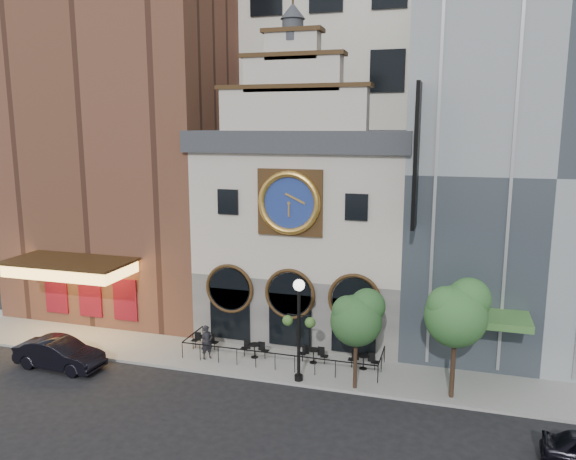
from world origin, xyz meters
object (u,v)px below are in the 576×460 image
(tree_right, at_px, (457,311))
(lamppost, at_px, (299,319))
(bistro_2, at_px, (313,355))
(bistro_0, at_px, (205,341))
(tree_left, at_px, (357,316))
(bistro_1, at_px, (254,349))
(pedestrian, at_px, (207,342))
(car_left, at_px, (60,354))
(bistro_3, at_px, (363,360))

(tree_right, bearing_deg, lamppost, -176.75)
(bistro_2, xyz_separation_m, lamppost, (-0.19, -2.23, 2.74))
(bistro_0, bearing_deg, tree_left, -14.23)
(bistro_1, height_order, tree_right, tree_right)
(pedestrian, xyz_separation_m, lamppost, (5.47, -1.15, 2.28))
(bistro_1, relative_size, car_left, 0.33)
(bistro_1, xyz_separation_m, bistro_3, (5.92, 0.24, 0.00))
(bistro_0, bearing_deg, bistro_2, -0.80)
(bistro_0, height_order, lamppost, lamppost)
(bistro_3, height_order, tree_left, tree_left)
(bistro_2, bearing_deg, tree_left, -39.54)
(bistro_2, distance_m, car_left, 13.39)
(bistro_3, distance_m, tree_left, 3.84)
(bistro_0, relative_size, tree_left, 0.32)
(bistro_0, bearing_deg, tree_right, -8.02)
(pedestrian, relative_size, tree_right, 0.33)
(bistro_2, relative_size, tree_left, 0.32)
(tree_left, bearing_deg, bistro_3, 90.01)
(lamppost, distance_m, tree_left, 2.88)
(bistro_3, distance_m, lamppost, 4.55)
(bistro_2, height_order, tree_left, tree_left)
(bistro_3, relative_size, tree_right, 0.28)
(pedestrian, xyz_separation_m, tree_left, (8.33, -1.12, 2.67))
(bistro_0, distance_m, bistro_3, 9.03)
(pedestrian, bearing_deg, bistro_3, -40.75)
(car_left, bearing_deg, bistro_3, -72.09)
(bistro_3, relative_size, tree_left, 0.32)
(lamppost, bearing_deg, tree_right, 2.15)
(bistro_1, bearing_deg, tree_right, -8.65)
(lamppost, relative_size, tree_right, 0.91)
(pedestrian, xyz_separation_m, tree_right, (12.82, -0.74, 3.24))
(bistro_1, bearing_deg, car_left, -157.54)
(car_left, bearing_deg, bistro_1, -64.75)
(bistro_0, height_order, tree_right, tree_right)
(bistro_1, distance_m, lamppost, 4.57)
(bistro_1, height_order, tree_left, tree_left)
(bistro_0, distance_m, lamppost, 7.14)
(bistro_0, relative_size, bistro_3, 1.00)
(bistro_2, bearing_deg, tree_right, -14.25)
(lamppost, bearing_deg, bistro_3, 37.03)
(bistro_1, height_order, bistro_2, same)
(bistro_3, height_order, pedestrian, pedestrian)
(car_left, bearing_deg, lamppost, -78.52)
(bistro_3, height_order, tree_right, tree_right)
(tree_left, distance_m, tree_right, 4.54)
(car_left, relative_size, tree_right, 0.85)
(bistro_2, relative_size, tree_right, 0.28)
(car_left, relative_size, lamppost, 0.93)
(bistro_3, relative_size, lamppost, 0.31)
(tree_right, bearing_deg, bistro_1, 171.35)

